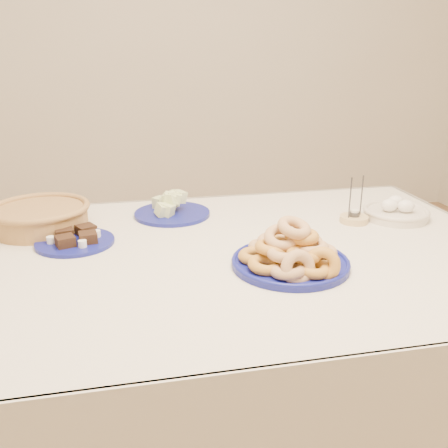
{
  "coord_description": "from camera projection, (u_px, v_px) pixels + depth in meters",
  "views": [
    {
      "loc": [
        -0.26,
        -1.28,
        1.29
      ],
      "look_at": [
        0.0,
        -0.05,
        0.85
      ],
      "focal_mm": 40.0,
      "sensor_mm": 36.0,
      "label": 1
    }
  ],
  "objects": [
    {
      "name": "donut_platter",
      "position": [
        292.0,
        255.0,
        1.3
      ],
      "size": [
        0.32,
        0.32,
        0.14
      ],
      "rotation": [
        0.0,
        0.0,
        -0.03
      ],
      "color": "navy",
      "rests_on": "dining_table"
    },
    {
      "name": "brownie_plate",
      "position": [
        75.0,
        240.0,
        1.47
      ],
      "size": [
        0.3,
        0.3,
        0.04
      ],
      "rotation": [
        0.0,
        0.0,
        0.41
      ],
      "color": "navy",
      "rests_on": "dining_table"
    },
    {
      "name": "dining_table",
      "position": [
        220.0,
        285.0,
        1.45
      ],
      "size": [
        1.71,
        1.11,
        0.75
      ],
      "color": "brown",
      "rests_on": "ground"
    },
    {
      "name": "wicker_basket",
      "position": [
        40.0,
        216.0,
        1.57
      ],
      "size": [
        0.36,
        0.36,
        0.08
      ],
      "rotation": [
        0.0,
        0.0,
        -0.19
      ],
      "color": "brown",
      "rests_on": "dining_table"
    },
    {
      "name": "candle_holder",
      "position": [
        354.0,
        218.0,
        1.65
      ],
      "size": [
        0.12,
        0.12,
        0.16
      ],
      "rotation": [
        0.0,
        0.0,
        0.37
      ],
      "color": "tan",
      "rests_on": "dining_table"
    },
    {
      "name": "egg_bowl",
      "position": [
        396.0,
        212.0,
        1.68
      ],
      "size": [
        0.25,
        0.25,
        0.07
      ],
      "rotation": [
        0.0,
        0.0,
        -0.19
      ],
      "color": "beige",
      "rests_on": "dining_table"
    },
    {
      "name": "melon_plate",
      "position": [
        171.0,
        208.0,
        1.71
      ],
      "size": [
        0.29,
        0.29,
        0.09
      ],
      "rotation": [
        0.0,
        0.0,
        0.11
      ],
      "color": "navy",
      "rests_on": "dining_table"
    }
  ]
}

